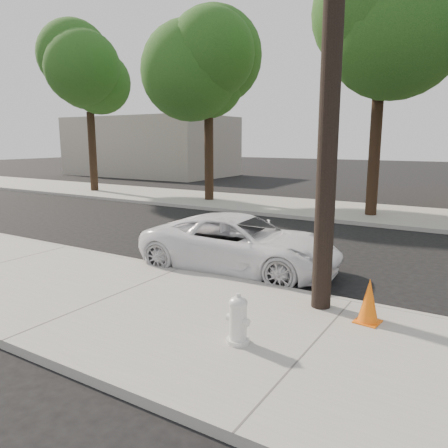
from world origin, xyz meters
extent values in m
plane|color=black|center=(0.00, 0.00, 0.00)|extent=(120.00, 120.00, 0.00)
cube|color=gray|center=(0.00, -4.30, 0.07)|extent=(90.00, 4.40, 0.15)
cube|color=gray|center=(0.00, 8.50, 0.07)|extent=(90.00, 5.00, 0.15)
cube|color=#9E9B93|center=(0.00, -2.10, 0.07)|extent=(90.00, 0.12, 0.16)
cube|color=gray|center=(-20.00, 20.00, 2.50)|extent=(14.00, 8.00, 5.00)
cylinder|color=black|center=(3.60, -2.70, 4.65)|extent=(0.34, 0.34, 9.00)
cylinder|color=black|center=(-14.00, 8.00, 2.40)|extent=(0.44, 0.44, 4.50)
sphere|color=#134314|center=(-14.00, 8.00, 6.15)|extent=(4.50, 4.50, 4.50)
sphere|color=#134314|center=(-13.40, 7.55, 7.35)|extent=(3.60, 3.60, 3.60)
cylinder|color=black|center=(-6.00, 8.20, 2.28)|extent=(0.44, 0.44, 4.25)
sphere|color=#134314|center=(-6.00, 8.20, 5.80)|extent=(4.20, 4.20, 4.20)
sphere|color=#134314|center=(-5.44, 7.78, 6.92)|extent=(3.36, 3.36, 3.36)
cylinder|color=black|center=(2.00, 7.80, 2.53)|extent=(0.44, 0.44, 4.75)
sphere|color=#134314|center=(2.00, 7.80, 6.50)|extent=(4.80, 4.80, 4.80)
sphere|color=#134314|center=(2.64, 7.32, 7.78)|extent=(3.84, 3.84, 3.84)
imported|color=white|center=(1.04, -1.09, 0.66)|extent=(4.93, 2.55, 1.33)
cylinder|color=silver|center=(3.04, -4.71, 0.18)|extent=(0.35, 0.35, 0.06)
cylinder|color=silver|center=(3.04, -4.71, 0.45)|extent=(0.26, 0.26, 0.59)
ellipsoid|color=silver|center=(3.04, -4.71, 0.77)|extent=(0.28, 0.28, 0.20)
cylinder|color=silver|center=(3.04, -4.71, 0.51)|extent=(0.38, 0.16, 0.12)
cylinder|color=silver|center=(3.04, -4.71, 0.51)|extent=(0.17, 0.21, 0.15)
cube|color=orange|center=(4.49, -2.96, 0.16)|extent=(0.43, 0.43, 0.02)
cone|color=orange|center=(4.49, -2.96, 0.52)|extent=(0.38, 0.38, 0.75)
camera|label=1|loc=(6.00, -9.93, 3.10)|focal=35.00mm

